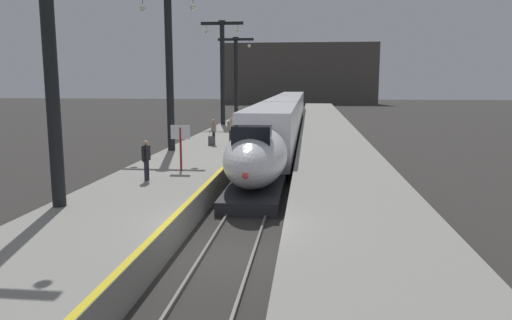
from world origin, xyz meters
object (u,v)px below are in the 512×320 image
object	(u,v)px
passenger_near_edge	(214,130)
station_column_distant	(236,70)
passenger_far_waiting	(231,128)
highspeed_train_main	(284,116)
station_column_near	(48,33)
station_column_mid	(169,56)
passenger_mid_platform	(146,157)
rolling_suitcase	(211,141)
departure_info_board	(180,138)
station_column_far	(222,63)

from	to	relation	value
passenger_near_edge	station_column_distant	bearing A→B (deg)	94.94
passenger_far_waiting	highspeed_train_main	bearing A→B (deg)	77.42
station_column_near	station_column_mid	world-z (taller)	station_column_near
passenger_mid_platform	rolling_suitcase	distance (m)	11.54
station_column_distant	passenger_near_edge	world-z (taller)	station_column_distant
passenger_near_edge	rolling_suitcase	xyz separation A→B (m)	(-0.10, -0.29, -0.69)
passenger_near_edge	rolling_suitcase	bearing A→B (deg)	-108.49
station_column_distant	passenger_near_edge	bearing A→B (deg)	-85.06
station_column_mid	departure_info_board	bearing A→B (deg)	-70.47
station_column_distant	passenger_far_waiting	bearing A→B (deg)	-82.38
highspeed_train_main	rolling_suitcase	world-z (taller)	highspeed_train_main
highspeed_train_main	departure_info_board	xyz separation A→B (m)	(-3.57, -23.89, 0.61)
station_column_mid	station_column_near	bearing A→B (deg)	-90.00
station_column_mid	passenger_far_waiting	world-z (taller)	station_column_mid
rolling_suitcase	departure_info_board	distance (m)	9.16
rolling_suitcase	highspeed_train_main	bearing A→B (deg)	75.09
passenger_mid_platform	passenger_far_waiting	size ratio (longest dim) A/B	1.00
station_column_mid	passenger_near_edge	xyz separation A→B (m)	(2.05, 2.79, -4.59)
station_column_mid	passenger_near_edge	world-z (taller)	station_column_mid
station_column_near	departure_info_board	distance (m)	8.38
departure_info_board	station_column_near	bearing A→B (deg)	-108.62
station_column_distant	departure_info_board	distance (m)	33.37
station_column_near	highspeed_train_main	bearing A→B (deg)	79.16
station_column_near	station_column_distant	bearing A→B (deg)	90.00
passenger_far_waiting	rolling_suitcase	world-z (taller)	passenger_far_waiting
station_column_far	departure_info_board	world-z (taller)	station_column_far
station_column_mid	departure_info_board	xyz separation A→B (m)	(2.33, -6.57, -4.07)
rolling_suitcase	departure_info_board	xyz separation A→B (m)	(0.38, -9.07, 1.20)
station_column_far	station_column_mid	bearing A→B (deg)	-90.00
station_column_mid	station_column_far	size ratio (longest dim) A/B	0.95
rolling_suitcase	station_column_mid	bearing A→B (deg)	-128.03
station_column_near	station_column_far	size ratio (longest dim) A/B	0.96
departure_info_board	passenger_near_edge	bearing A→B (deg)	91.72
highspeed_train_main	passenger_far_waiting	distance (m)	13.41
departure_info_board	highspeed_train_main	bearing A→B (deg)	81.50
passenger_far_waiting	station_column_far	bearing A→B (deg)	102.31
station_column_mid	station_column_distant	size ratio (longest dim) A/B	1.04
highspeed_train_main	station_column_distant	size ratio (longest dim) A/B	6.42
highspeed_train_main	station_column_near	distance (m)	31.72
station_column_near	rolling_suitcase	bearing A→B (deg)	83.04
station_column_far	passenger_mid_platform	distance (m)	27.36
departure_info_board	station_column_far	bearing A→B (deg)	95.45
station_column_near	station_column_distant	xyz separation A→B (m)	(0.00, 39.98, -0.22)
passenger_near_edge	rolling_suitcase	distance (m)	0.75
station_column_near	passenger_mid_platform	distance (m)	6.62
passenger_near_edge	highspeed_train_main	bearing A→B (deg)	75.16
station_column_far	station_column_distant	bearing A→B (deg)	90.00
station_column_mid	passenger_far_waiting	xyz separation A→B (m)	(2.98, 4.23, -4.59)
station_column_near	station_column_far	distance (m)	31.37
passenger_near_edge	departure_info_board	distance (m)	9.38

